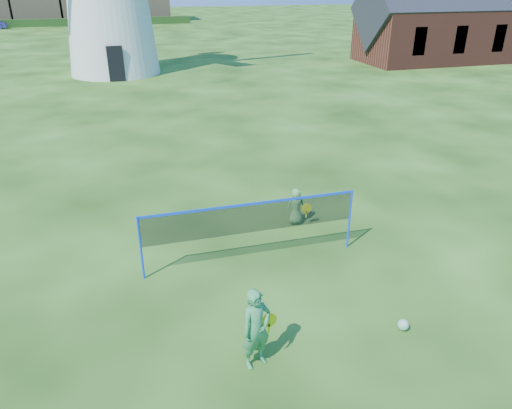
{
  "coord_description": "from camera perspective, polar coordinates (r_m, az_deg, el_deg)",
  "views": [
    {
      "loc": [
        -2.5,
        -8.83,
        6.13
      ],
      "look_at": [
        0.2,
        0.5,
        1.5
      ],
      "focal_mm": 33.57,
      "sensor_mm": 36.0,
      "label": 1
    }
  ],
  "objects": [
    {
      "name": "chapel",
      "position": [
        42.38,
        20.94,
        19.61
      ],
      "size": [
        12.34,
        5.98,
        10.43
      ],
      "color": "brown",
      "rests_on": "ground"
    },
    {
      "name": "player_girl",
      "position": [
        8.33,
        0.05,
        -14.59
      ],
      "size": [
        0.74,
        0.53,
        1.53
      ],
      "rotation": [
        0.0,
        0.0,
        0.33
      ],
      "color": "#388D51",
      "rests_on": "ground"
    },
    {
      "name": "play_ball",
      "position": [
        9.85,
        17.14,
        -13.54
      ],
      "size": [
        0.22,
        0.22,
        0.22
      ],
      "primitive_type": "sphere",
      "color": "green",
      "rests_on": "ground"
    },
    {
      "name": "player_boy",
      "position": [
        13.01,
        4.8,
        -0.22
      ],
      "size": [
        0.63,
        0.42,
        1.02
      ],
      "rotation": [
        0.0,
        0.0,
        3.02
      ],
      "color": "#529648",
      "rests_on": "ground"
    },
    {
      "name": "ground",
      "position": [
        11.04,
        -0.28,
        -8.26
      ],
      "size": [
        220.0,
        220.0,
        0.0
      ],
      "primitive_type": "plane",
      "color": "black",
      "rests_on": "ground"
    },
    {
      "name": "badminton_net",
      "position": [
        10.9,
        -0.6,
        -1.75
      ],
      "size": [
        5.05,
        0.05,
        1.55
      ],
      "color": "blue",
      "rests_on": "ground"
    }
  ]
}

